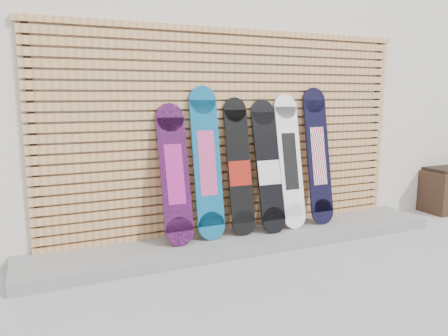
{
  "coord_description": "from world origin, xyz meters",
  "views": [
    {
      "loc": [
        -2.2,
        -3.34,
        1.61
      ],
      "look_at": [
        -0.37,
        0.75,
        0.85
      ],
      "focal_mm": 35.0,
      "sensor_mm": 36.0,
      "label": 1
    }
  ],
  "objects_px": {
    "snowboard_2": "(239,167)",
    "snowboard_5": "(318,156)",
    "snowboard_0": "(175,174)",
    "snowboard_3": "(268,167)",
    "snowboard_1": "(207,163)",
    "snowboard_4": "(290,161)"
  },
  "relations": [
    {
      "from": "snowboard_0",
      "to": "snowboard_3",
      "type": "bearing_deg",
      "value": -0.88
    },
    {
      "from": "snowboard_0",
      "to": "snowboard_4",
      "type": "bearing_deg",
      "value": 0.44
    },
    {
      "from": "snowboard_1",
      "to": "snowboard_3",
      "type": "relative_size",
      "value": 1.1
    },
    {
      "from": "snowboard_3",
      "to": "snowboard_2",
      "type": "bearing_deg",
      "value": 174.05
    },
    {
      "from": "snowboard_1",
      "to": "snowboard_3",
      "type": "bearing_deg",
      "value": -3.15
    },
    {
      "from": "snowboard_4",
      "to": "snowboard_1",
      "type": "bearing_deg",
      "value": 179.31
    },
    {
      "from": "snowboard_0",
      "to": "snowboard_4",
      "type": "height_order",
      "value": "snowboard_4"
    },
    {
      "from": "snowboard_0",
      "to": "snowboard_2",
      "type": "relative_size",
      "value": 0.96
    },
    {
      "from": "snowboard_5",
      "to": "snowboard_4",
      "type": "bearing_deg",
      "value": -179.14
    },
    {
      "from": "snowboard_2",
      "to": "snowboard_3",
      "type": "bearing_deg",
      "value": -5.95
    },
    {
      "from": "snowboard_0",
      "to": "snowboard_3",
      "type": "xyz_separation_m",
      "value": [
        1.06,
        -0.02,
        0.01
      ]
    },
    {
      "from": "snowboard_1",
      "to": "snowboard_5",
      "type": "distance_m",
      "value": 1.39
    },
    {
      "from": "snowboard_2",
      "to": "snowboard_3",
      "type": "relative_size",
      "value": 1.02
    },
    {
      "from": "snowboard_4",
      "to": "snowboard_3",
      "type": "bearing_deg",
      "value": -174.76
    },
    {
      "from": "snowboard_0",
      "to": "snowboard_3",
      "type": "height_order",
      "value": "snowboard_3"
    },
    {
      "from": "snowboard_0",
      "to": "snowboard_5",
      "type": "height_order",
      "value": "snowboard_5"
    },
    {
      "from": "snowboard_2",
      "to": "snowboard_5",
      "type": "distance_m",
      "value": 1.02
    },
    {
      "from": "snowboard_0",
      "to": "snowboard_5",
      "type": "bearing_deg",
      "value": 0.54
    },
    {
      "from": "snowboard_3",
      "to": "snowboard_5",
      "type": "relative_size",
      "value": 0.92
    },
    {
      "from": "snowboard_2",
      "to": "snowboard_5",
      "type": "xyz_separation_m",
      "value": [
        1.02,
        -0.0,
        0.07
      ]
    },
    {
      "from": "snowboard_5",
      "to": "snowboard_3",
      "type": "bearing_deg",
      "value": -177.25
    },
    {
      "from": "snowboard_3",
      "to": "snowboard_5",
      "type": "xyz_separation_m",
      "value": [
        0.68,
        0.03,
        0.08
      ]
    }
  ]
}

